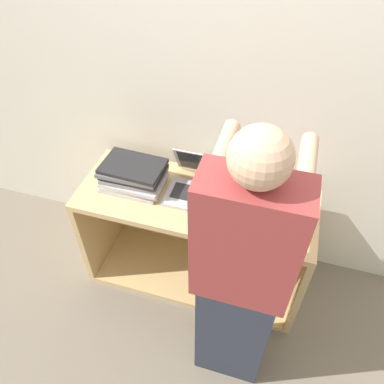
{
  "coord_description": "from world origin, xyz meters",
  "views": [
    {
      "loc": [
        0.39,
        -1.13,
        2.18
      ],
      "look_at": [
        0.0,
        0.18,
        0.84
      ],
      "focal_mm": 35.0,
      "sensor_mm": 36.0,
      "label": 1
    }
  ],
  "objects_px": {
    "laptop_stack_left": "(133,175)",
    "person": "(240,281)",
    "laptop_stack_right": "(264,206)",
    "laptop_open": "(199,186)"
  },
  "relations": [
    {
      "from": "laptop_stack_right",
      "to": "person",
      "type": "relative_size",
      "value": 0.22
    },
    {
      "from": "laptop_stack_left",
      "to": "person",
      "type": "height_order",
      "value": "person"
    },
    {
      "from": "laptop_open",
      "to": "laptop_stack_left",
      "type": "distance_m",
      "value": 0.37
    },
    {
      "from": "laptop_open",
      "to": "person",
      "type": "distance_m",
      "value": 0.64
    },
    {
      "from": "laptop_stack_right",
      "to": "person",
      "type": "distance_m",
      "value": 0.49
    },
    {
      "from": "laptop_stack_left",
      "to": "laptop_stack_right",
      "type": "distance_m",
      "value": 0.73
    },
    {
      "from": "laptop_open",
      "to": "laptop_stack_left",
      "type": "relative_size",
      "value": 0.95
    },
    {
      "from": "laptop_open",
      "to": "laptop_stack_left",
      "type": "height_order",
      "value": "laptop_open"
    },
    {
      "from": "laptop_stack_right",
      "to": "person",
      "type": "xyz_separation_m",
      "value": [
        -0.03,
        -0.49,
        0.02
      ]
    },
    {
      "from": "laptop_open",
      "to": "laptop_stack_right",
      "type": "relative_size",
      "value": 0.95
    }
  ]
}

